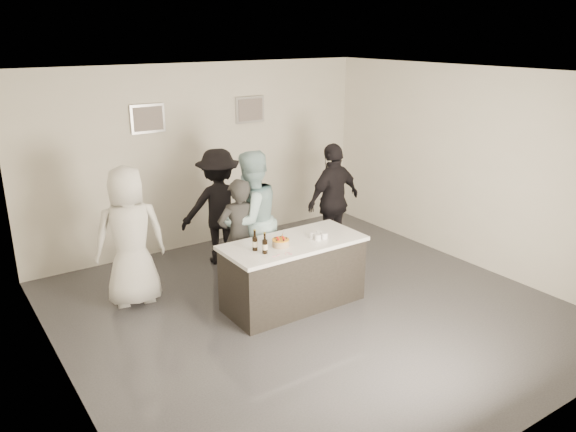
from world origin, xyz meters
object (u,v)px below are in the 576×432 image
at_px(cake, 281,243).
at_px(beer_bottle_a, 255,240).
at_px(person_main_blue, 251,220).
at_px(person_guest_left, 130,237).
at_px(person_main_black, 239,237).
at_px(person_guest_back, 219,207).
at_px(bar_counter, 293,273).
at_px(person_guest_right, 334,201).
at_px(beer_bottle_b, 265,243).

relative_size(cake, beer_bottle_a, 0.83).
relative_size(beer_bottle_a, person_main_blue, 0.13).
xyz_separation_m(cake, person_guest_left, (-1.48, 1.31, -0.00)).
height_order(person_main_black, person_guest_back, person_guest_back).
bearing_deg(cake, person_guest_left, 138.56).
bearing_deg(bar_counter, cake, -167.09).
height_order(person_main_blue, person_guest_right, person_main_blue).
relative_size(person_main_black, person_guest_left, 0.87).
height_order(bar_counter, person_main_blue, person_main_blue).
height_order(cake, person_main_blue, person_main_blue).
xyz_separation_m(bar_counter, cake, (-0.23, -0.05, 0.49)).
bearing_deg(person_guest_right, beer_bottle_b, 22.38).
bearing_deg(beer_bottle_a, cake, -10.12).
bearing_deg(person_guest_left, person_guest_back, -148.99).
xyz_separation_m(beer_bottle_b, person_guest_back, (0.42, 2.01, -0.13)).
bearing_deg(person_guest_left, person_guest_right, -172.92).
distance_m(beer_bottle_a, person_guest_right, 2.35).
distance_m(person_main_black, person_guest_back, 1.19).
xyz_separation_m(cake, beer_bottle_b, (-0.29, -0.09, 0.09)).
height_order(person_main_black, person_guest_right, person_guest_right).
distance_m(bar_counter, cake, 0.54).
relative_size(beer_bottle_a, beer_bottle_b, 1.00).
bearing_deg(bar_counter, person_guest_left, 143.77).
bearing_deg(person_guest_right, cake, 24.33).
relative_size(person_guest_left, person_guest_right, 1.02).
xyz_separation_m(cake, person_main_black, (-0.17, 0.77, -0.12)).
distance_m(person_main_black, person_main_blue, 0.34).
height_order(person_guest_left, person_guest_back, person_guest_left).
height_order(beer_bottle_b, person_guest_back, person_guest_back).
relative_size(bar_counter, beer_bottle_b, 7.15).
bearing_deg(bar_counter, person_guest_back, 93.06).
bearing_deg(person_main_blue, person_main_black, 14.99).
bearing_deg(beer_bottle_a, beer_bottle_b, -71.80).
xyz_separation_m(bar_counter, beer_bottle_b, (-0.52, -0.14, 0.58)).
height_order(beer_bottle_a, person_main_black, person_main_black).
bearing_deg(person_main_blue, beer_bottle_a, 50.47).
distance_m(person_main_blue, person_guest_right, 1.67).
bearing_deg(beer_bottle_a, person_guest_back, 75.81).
distance_m(person_guest_left, person_guest_right, 3.24).
xyz_separation_m(bar_counter, person_guest_right, (1.52, 1.08, 0.47)).
relative_size(person_main_black, person_guest_back, 0.91).
relative_size(bar_counter, person_guest_right, 1.01).
bearing_deg(person_main_blue, person_guest_right, 175.62).
relative_size(person_main_blue, person_guest_left, 1.04).
distance_m(person_main_black, person_guest_right, 1.96).
bearing_deg(beer_bottle_b, person_main_blue, 68.75).
relative_size(beer_bottle_a, person_guest_right, 0.14).
bearing_deg(person_main_blue, person_guest_left, -26.44).
relative_size(beer_bottle_b, person_guest_left, 0.14).
distance_m(cake, person_guest_right, 2.09).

